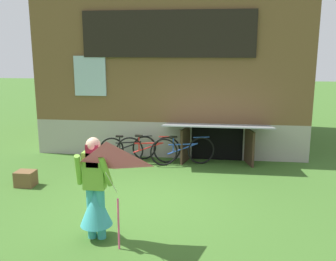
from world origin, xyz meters
TOP-DOWN VIEW (x-y plane):
  - ground_plane at (0.00, 0.00)m, footprint 60.00×60.00m
  - log_house at (0.00, 5.62)m, footprint 7.70×6.37m
  - person at (-0.55, -1.76)m, footprint 0.61×0.53m
  - kite at (-0.17, -2.29)m, footprint 0.94×0.92m
  - bicycle_blue at (0.47, 2.39)m, footprint 1.68×0.53m
  - bicycle_red at (-0.46, 2.41)m, footprint 1.71×0.36m
  - bicycle_black at (-1.06, 2.61)m, footprint 1.50×0.56m
  - wooden_crate at (-2.88, 0.35)m, footprint 0.42×0.35m

SIDE VIEW (x-z plane):
  - ground_plane at x=0.00m, z-range 0.00..0.00m
  - wooden_crate at x=-2.88m, z-range 0.00..0.35m
  - bicycle_black at x=-1.06m, z-range -0.01..0.71m
  - bicycle_red at x=-0.46m, z-range -0.01..0.77m
  - bicycle_blue at x=0.47m, z-range -0.01..0.78m
  - person at x=-0.55m, z-range -0.13..1.56m
  - kite at x=-0.17m, z-range 0.52..2.19m
  - log_house at x=0.00m, z-range 0.00..5.25m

